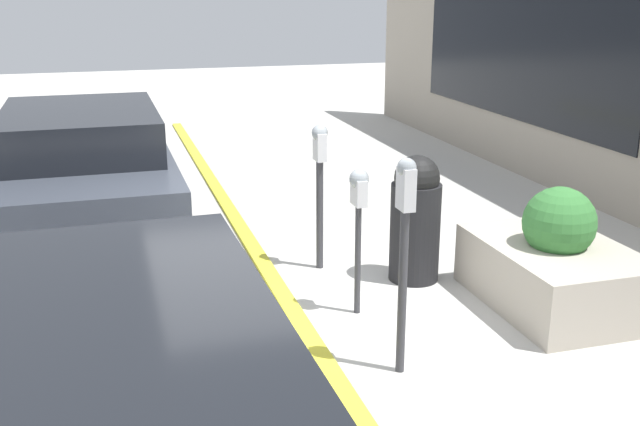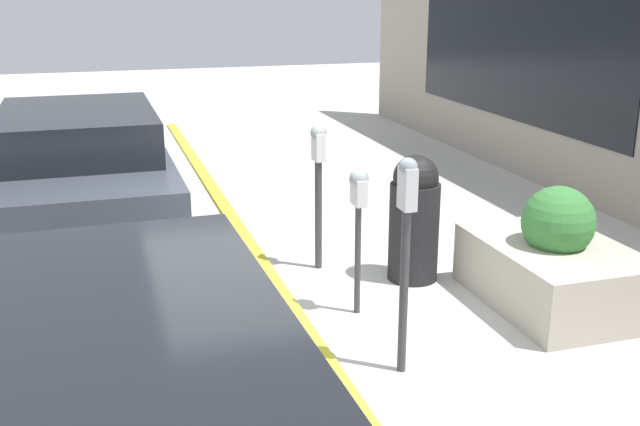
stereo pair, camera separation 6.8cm
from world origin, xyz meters
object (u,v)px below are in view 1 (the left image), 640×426
at_px(parking_meter_second, 359,204).
at_px(planter_box, 555,265).
at_px(parked_car_middle, 85,171).
at_px(trash_bin, 415,218).
at_px(parking_meter_nearest, 405,231).
at_px(parking_meter_middle, 320,171).

distance_m(parking_meter_second, planter_box, 1.85).
bearing_deg(parked_car_middle, parking_meter_second, -140.55).
bearing_deg(parked_car_middle, trash_bin, -125.06).
height_order(parking_meter_nearest, parking_meter_second, parking_meter_nearest).
bearing_deg(parking_meter_nearest, parking_meter_second, -1.82).
relative_size(parking_meter_nearest, trash_bin, 1.32).
distance_m(parking_meter_nearest, parked_car_middle, 4.32).
bearing_deg(trash_bin, parked_car_middle, 55.23).
bearing_deg(planter_box, parking_meter_middle, 49.73).
xyz_separation_m(planter_box, parked_car_middle, (3.00, 3.93, 0.42)).
relative_size(parking_meter_middle, planter_box, 0.90).
xyz_separation_m(parking_meter_second, parking_meter_middle, (1.13, 0.01, 0.02)).
bearing_deg(trash_bin, parking_meter_nearest, 153.66).
bearing_deg(planter_box, parking_meter_nearest, 112.47).
relative_size(parking_meter_nearest, parking_meter_second, 1.26).
height_order(planter_box, trash_bin, trash_bin).
relative_size(parking_meter_middle, parked_car_middle, 0.33).
xyz_separation_m(parking_meter_middle, parked_car_middle, (1.54, 2.21, -0.21)).
relative_size(parking_meter_nearest, parking_meter_middle, 1.11).
xyz_separation_m(parking_meter_nearest, parking_meter_second, (1.06, -0.03, -0.10)).
distance_m(parking_meter_nearest, trash_bin, 1.89).
bearing_deg(planter_box, parked_car_middle, 52.70).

